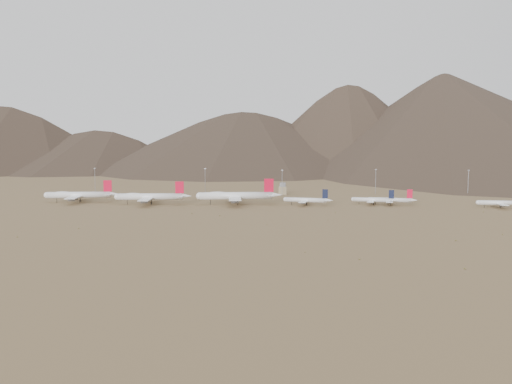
# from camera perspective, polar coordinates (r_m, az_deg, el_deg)

# --- Properties ---
(ground) EXTENTS (3000.00, 3000.00, 0.00)m
(ground) POSITION_cam_1_polar(r_m,az_deg,el_deg) (396.14, -2.38, -1.94)
(ground) COLOR olive
(ground) RESTS_ON ground
(mountain_ridge) EXTENTS (4400.00, 1000.00, 300.00)m
(mountain_ridge) POSITION_cam_1_polar(r_m,az_deg,el_deg) (1293.19, 4.01, 9.83)
(mountain_ridge) COLOR #433328
(mountain_ridge) RESTS_ON ground
(widebody_west) EXTENTS (64.76, 50.73, 19.45)m
(widebody_west) POSITION_cam_1_polar(r_m,az_deg,el_deg) (466.16, -19.56, -0.31)
(widebody_west) COLOR white
(widebody_west) RESTS_ON ground
(widebody_centre) EXTENTS (65.62, 51.06, 19.58)m
(widebody_centre) POSITION_cam_1_polar(r_m,az_deg,el_deg) (433.83, -11.99, -0.51)
(widebody_centre) COLOR white
(widebody_centre) RESTS_ON ground
(widebody_east) EXTENTS (72.95, 57.05, 21.87)m
(widebody_east) POSITION_cam_1_polar(r_m,az_deg,el_deg) (424.28, -2.28, -0.42)
(widebody_east) COLOR white
(widebody_east) RESTS_ON ground
(narrowbody_a) EXTENTS (41.97, 30.57, 13.93)m
(narrowbody_a) POSITION_cam_1_polar(r_m,az_deg,el_deg) (420.01, 5.86, -0.92)
(narrowbody_a) COLOR white
(narrowbody_a) RESTS_ON ground
(narrowbody_b) EXTENTS (39.12, 28.70, 13.07)m
(narrowbody_b) POSITION_cam_1_polar(r_m,az_deg,el_deg) (432.98, 13.33, -0.88)
(narrowbody_b) COLOR white
(narrowbody_b) RESTS_ON ground
(narrowbody_c) EXTENTS (40.99, 29.76, 13.57)m
(narrowbody_c) POSITION_cam_1_polar(r_m,az_deg,el_deg) (435.06, 15.21, -0.88)
(narrowbody_c) COLOR white
(narrowbody_c) RESTS_ON ground
(narrowbody_d) EXTENTS (40.33, 28.79, 13.30)m
(narrowbody_d) POSITION_cam_1_polar(r_m,az_deg,el_deg) (445.89, 26.21, -1.11)
(narrowbody_d) COLOR white
(narrowbody_d) RESTS_ON ground
(control_tower) EXTENTS (8.00, 8.00, 12.00)m
(control_tower) POSITION_cam_1_polar(r_m,az_deg,el_deg) (510.94, 3.08, 0.32)
(control_tower) COLOR #9C8B6A
(control_tower) RESTS_ON ground
(mast_far_west) EXTENTS (2.00, 0.60, 25.70)m
(mast_far_west) POSITION_cam_1_polar(r_m,az_deg,el_deg) (568.63, -17.93, 1.48)
(mast_far_west) COLOR gray
(mast_far_west) RESTS_ON ground
(mast_west) EXTENTS (2.00, 0.60, 25.70)m
(mast_west) POSITION_cam_1_polar(r_m,az_deg,el_deg) (534.37, -5.84, 1.48)
(mast_west) COLOR gray
(mast_west) RESTS_ON ground
(mast_centre) EXTENTS (2.00, 0.60, 25.70)m
(mast_centre) POSITION_cam_1_polar(r_m,az_deg,el_deg) (500.44, 3.01, 1.24)
(mast_centre) COLOR gray
(mast_centre) RESTS_ON ground
(mast_east) EXTENTS (2.00, 0.60, 25.70)m
(mast_east) POSITION_cam_1_polar(r_m,az_deg,el_deg) (529.99, 13.52, 1.33)
(mast_east) COLOR gray
(mast_east) RESTS_ON ground
(mast_far_east) EXTENTS (2.00, 0.60, 25.70)m
(mast_far_east) POSITION_cam_1_polar(r_m,az_deg,el_deg) (543.07, 23.09, 1.14)
(mast_far_east) COLOR gray
(mast_far_east) RESTS_ON ground
(desert_scrub) EXTENTS (444.67, 182.99, 0.75)m
(desert_scrub) POSITION_cam_1_polar(r_m,az_deg,el_deg) (304.69, 6.55, -4.15)
(desert_scrub) COLOR olive
(desert_scrub) RESTS_ON ground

